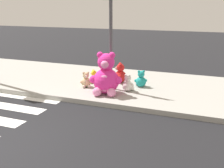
{
  "coord_description": "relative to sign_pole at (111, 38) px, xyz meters",
  "views": [
    {
      "loc": [
        4.26,
        -3.79,
        2.8
      ],
      "look_at": [
        1.36,
        3.6,
        0.55
      ],
      "focal_mm": 43.74,
      "sensor_mm": 36.0,
      "label": 1
    }
  ],
  "objects": [
    {
      "name": "plush_pink_large",
      "position": [
        0.07,
        -0.59,
        -1.17
      ],
      "size": [
        1.01,
        0.93,
        1.33
      ],
      "color": "#F22D93",
      "rests_on": "sidewalk"
    },
    {
      "name": "plush_teal",
      "position": [
        0.88,
        0.58,
        -1.47
      ],
      "size": [
        0.41,
        0.42,
        0.58
      ],
      "color": "teal",
      "rests_on": "sidewalk"
    },
    {
      "name": "sign_pole",
      "position": [
        0.0,
        0.0,
        0.0
      ],
      "size": [
        0.56,
        0.11,
        3.2
      ],
      "color": "#4C4C51",
      "rests_on": "sidewalk"
    },
    {
      "name": "plush_red",
      "position": [
        0.02,
        0.83,
        -1.41
      ],
      "size": [
        0.51,
        0.52,
        0.72
      ],
      "color": "red",
      "rests_on": "sidewalk"
    },
    {
      "name": "plush_tan",
      "position": [
        -0.85,
        -0.16,
        -1.48
      ],
      "size": [
        0.37,
        0.38,
        0.53
      ],
      "color": "tan",
      "rests_on": "sidewalk"
    },
    {
      "name": "plush_brown",
      "position": [
        -0.43,
        0.35,
        -1.5
      ],
      "size": [
        0.35,
        0.37,
        0.51
      ],
      "color": "olive",
      "rests_on": "sidewalk"
    },
    {
      "name": "plush_white",
      "position": [
        0.62,
        -0.05,
        -1.48
      ],
      "size": [
        0.41,
        0.4,
        0.55
      ],
      "color": "white",
      "rests_on": "sidewalk"
    },
    {
      "name": "sidewalk",
      "position": [
        -1.0,
        0.8,
        -1.77
      ],
      "size": [
        28.0,
        4.4,
        0.15
      ],
      "primitive_type": "cube",
      "color": "#9E9B93",
      "rests_on": "ground_plane"
    },
    {
      "name": "plush_yellow",
      "position": [
        -0.84,
        0.42,
        -1.51
      ],
      "size": [
        0.35,
        0.34,
        0.48
      ],
      "color": "yellow",
      "rests_on": "sidewalk"
    }
  ]
}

